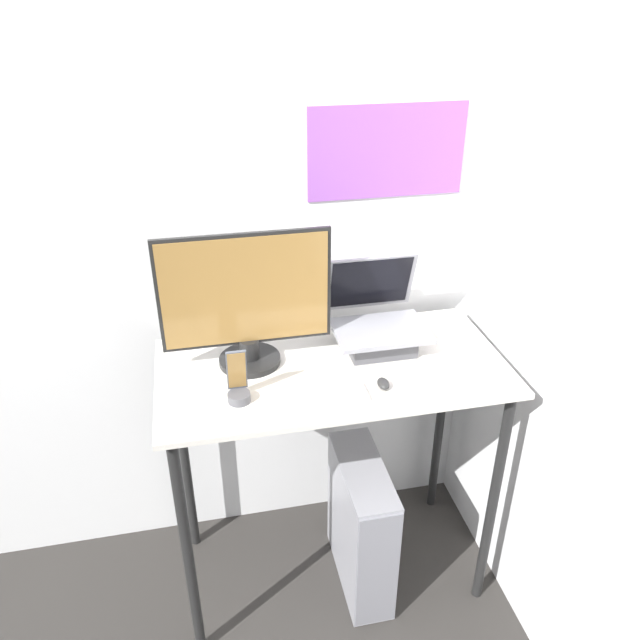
{
  "coord_description": "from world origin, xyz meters",
  "views": [
    {
      "loc": [
        -0.41,
        -1.43,
        2.15
      ],
      "look_at": [
        -0.04,
        0.3,
        1.17
      ],
      "focal_mm": 35.0,
      "sensor_mm": 36.0,
      "label": 1
    }
  ],
  "objects": [
    {
      "name": "ground_plane",
      "position": [
        0.0,
        0.0,
        0.0
      ],
      "size": [
        12.0,
        12.0,
        0.0
      ],
      "primitive_type": "plane",
      "color": "#2D2B28"
    },
    {
      "name": "wall_back",
      "position": [
        0.0,
        0.68,
        1.3
      ],
      "size": [
        6.0,
        0.06,
        2.6
      ],
      "color": "silver",
      "rests_on": "ground_plane"
    },
    {
      "name": "wall_side_right",
      "position": [
        0.67,
        0.0,
        1.3
      ],
      "size": [
        0.05,
        6.0,
        2.6
      ],
      "color": "silver",
      "rests_on": "ground_plane"
    },
    {
      "name": "desk",
      "position": [
        0.0,
        0.3,
        0.85
      ],
      "size": [
        1.18,
        0.6,
        0.99
      ],
      "color": "beige",
      "rests_on": "ground_plane"
    },
    {
      "name": "laptop",
      "position": [
        0.19,
        0.39,
        1.07
      ],
      "size": [
        0.32,
        0.3,
        0.31
      ],
      "color": "#4C4C51",
      "rests_on": "desk"
    },
    {
      "name": "monitor",
      "position": [
        -0.27,
        0.38,
        1.21
      ],
      "size": [
        0.56,
        0.21,
        0.47
      ],
      "color": "black",
      "rests_on": "desk"
    },
    {
      "name": "keyboard",
      "position": [
        -0.09,
        0.12,
        1.0
      ],
      "size": [
        0.3,
        0.1,
        0.02
      ],
      "color": "white",
      "rests_on": "desk"
    },
    {
      "name": "mouse",
      "position": [
        0.13,
        0.14,
        1.01
      ],
      "size": [
        0.04,
        0.06,
        0.03
      ],
      "color": "#262626",
      "rests_on": "desk"
    },
    {
      "name": "cell_phone",
      "position": [
        -0.33,
        0.17,
        1.04
      ],
      "size": [
        0.07,
        0.07,
        0.18
      ],
      "color": "#4C4C51",
      "rests_on": "desk"
    },
    {
      "name": "computer_tower",
      "position": [
        0.11,
        0.23,
        0.29
      ],
      "size": [
        0.16,
        0.46,
        0.57
      ],
      "color": "gray",
      "rests_on": "ground_plane"
    }
  ]
}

